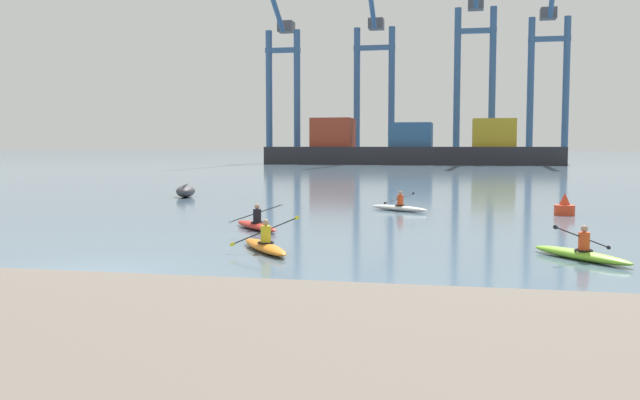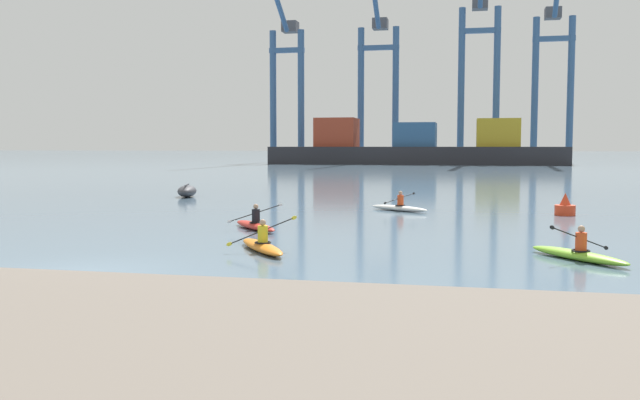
{
  "view_description": "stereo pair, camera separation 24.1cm",
  "coord_description": "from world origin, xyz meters",
  "views": [
    {
      "loc": [
        8.91,
        -15.06,
        3.09
      ],
      "look_at": [
        2.47,
        15.93,
        0.6
      ],
      "focal_mm": 38.75,
      "sensor_mm": 36.0,
      "label": 1
    },
    {
      "loc": [
        9.15,
        -15.01,
        3.09
      ],
      "look_at": [
        2.47,
        15.93,
        0.6
      ],
      "focal_mm": 38.75,
      "sensor_mm": 36.0,
      "label": 2
    }
  ],
  "objects": [
    {
      "name": "ground_plane",
      "position": [
        0.0,
        0.0,
        0.0
      ],
      "size": [
        800.0,
        800.0,
        0.0
      ],
      "primitive_type": "plane",
      "color": "slate"
    },
    {
      "name": "container_barge",
      "position": [
        0.2,
        101.89,
        2.62
      ],
      "size": [
        48.77,
        9.81,
        7.8
      ],
      "color": "#28282D",
      "rests_on": "ground"
    },
    {
      "name": "gantry_crane_west",
      "position": [
        -23.91,
        108.36,
        17.02
      ],
      "size": [
        6.53,
        20.52,
        35.02
      ],
      "color": "#335684",
      "rests_on": "ground"
    },
    {
      "name": "gantry_crane_west_mid",
      "position": [
        -7.7,
        114.01,
        17.41
      ],
      "size": [
        7.74,
        18.52,
        36.29
      ],
      "color": "#335684",
      "rests_on": "ground"
    },
    {
      "name": "gantry_crane_east_mid",
      "position": [
        10.65,
        113.26,
        18.63
      ],
      "size": [
        7.41,
        16.01,
        38.85
      ],
      "color": "#335684",
      "rests_on": "ground"
    },
    {
      "name": "gantry_crane_east",
      "position": [
        23.64,
        115.62,
        17.98
      ],
      "size": [
        7.33,
        16.66,
        38.76
      ],
      "color": "#335684",
      "rests_on": "ground"
    },
    {
      "name": "capsized_dinghy",
      "position": [
        -7.53,
        24.02,
        0.35
      ],
      "size": [
        1.78,
        2.8,
        0.76
      ],
      "color": "#38383D",
      "rests_on": "ground"
    },
    {
      "name": "channel_buoy",
      "position": [
        13.38,
        17.27,
        0.36
      ],
      "size": [
        0.9,
        0.9,
        1.0
      ],
      "color": "red",
      "rests_on": "ground"
    },
    {
      "name": "kayak_lime",
      "position": [
        12.08,
        4.56,
        0.17
      ],
      "size": [
        2.55,
        3.06,
        1.03
      ],
      "color": "#7ABC2D",
      "rests_on": "ground"
    },
    {
      "name": "kayak_red",
      "position": [
        1.43,
        9.3,
        0.17
      ],
      "size": [
        2.63,
        3.0,
        0.95
      ],
      "color": "red",
      "rests_on": "ground"
    },
    {
      "name": "kayak_orange",
      "position": [
        3.24,
        4.26,
        0.17
      ],
      "size": [
        2.41,
        3.15,
        1.03
      ],
      "color": "orange",
      "rests_on": "ground"
    },
    {
      "name": "kayak_white",
      "position": [
        5.93,
        17.72,
        0.17
      ],
      "size": [
        3.13,
        2.43,
        0.95
      ],
      "color": "silver",
      "rests_on": "ground"
    }
  ]
}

